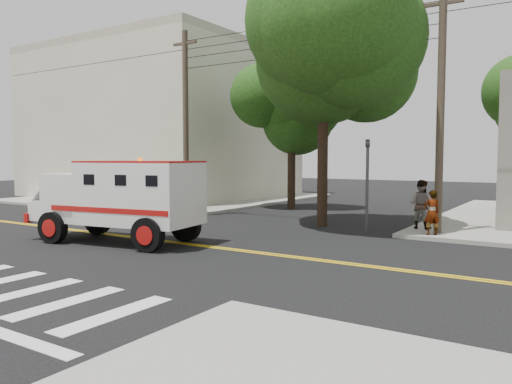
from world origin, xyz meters
The scene contains 13 objects.
ground centered at (0.00, 0.00, 0.00)m, with size 100.00×100.00×0.00m, color black.
sidewalk_nw centered at (-13.50, 13.50, 0.07)m, with size 17.00×17.00×0.15m, color gray.
building_left centered at (-15.50, 15.00, 5.15)m, with size 16.00×14.00×10.00m, color beige.
utility_pole_left centered at (-5.60, 6.00, 4.50)m, with size 0.28×0.28×9.00m, color #382D23.
utility_pole_right centered at (6.30, 6.20, 4.50)m, with size 0.28×0.28×9.00m, color #382D23.
tree_main centered at (1.94, 6.21, 7.20)m, with size 6.08×5.70×9.85m.
tree_left centered at (-2.68, 11.79, 5.73)m, with size 4.48×4.20×7.70m.
traffic_signal centered at (3.80, 5.60, 2.23)m, with size 0.15×0.18×3.60m.
accessibility_sign centered at (-6.20, 6.17, 1.37)m, with size 0.45×0.10×2.02m.
palm_planter centered at (-7.44, 6.62, 1.65)m, with size 3.52×2.63×2.36m.
armored_truck centered at (-2.51, -0.95, 1.59)m, with size 6.41×3.23×2.80m.
pedestrian_a centered at (6.25, 5.50, 0.95)m, with size 0.59×0.38×1.61m, color gray.
pedestrian_b centered at (5.50, 6.88, 1.10)m, with size 0.92×0.72×1.89m, color gray.
Camera 1 is at (10.52, -12.71, 2.92)m, focal length 35.00 mm.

